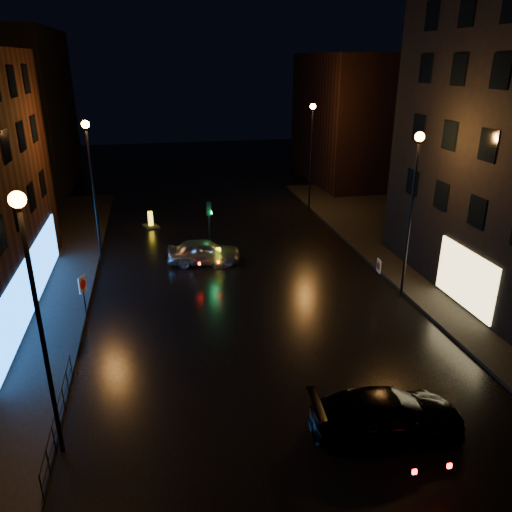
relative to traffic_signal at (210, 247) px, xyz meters
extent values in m
plane|color=black|center=(1.20, -14.00, -0.50)|extent=(120.00, 120.00, 0.00)
cube|color=black|center=(15.20, -6.00, -0.43)|extent=(12.00, 44.00, 0.15)
cube|color=black|center=(-14.80, 21.00, 6.50)|extent=(8.00, 16.00, 14.00)
cube|color=black|center=(16.20, 18.00, 5.50)|extent=(8.00, 14.00, 12.00)
cylinder|color=black|center=(-6.60, -16.00, 3.50)|extent=(0.14, 0.14, 8.00)
cylinder|color=black|center=(-6.60, -16.00, 7.50)|extent=(0.20, 0.20, 0.25)
sphere|color=orange|center=(-6.60, -16.00, 7.65)|extent=(0.44, 0.44, 0.44)
cylinder|color=black|center=(-6.60, 0.00, 3.50)|extent=(0.14, 0.14, 8.00)
cylinder|color=black|center=(-6.60, 0.00, 7.50)|extent=(0.20, 0.20, 0.25)
sphere|color=orange|center=(-6.60, 0.00, 7.65)|extent=(0.44, 0.44, 0.44)
cylinder|color=black|center=(9.00, -8.00, 3.50)|extent=(0.14, 0.14, 8.00)
cylinder|color=black|center=(9.00, -8.00, 7.50)|extent=(0.20, 0.20, 0.25)
sphere|color=orange|center=(9.00, -8.00, 7.65)|extent=(0.44, 0.44, 0.44)
cylinder|color=black|center=(9.00, 8.00, 3.50)|extent=(0.14, 0.14, 8.00)
cylinder|color=black|center=(9.00, 8.00, 7.50)|extent=(0.20, 0.20, 0.25)
sphere|color=orange|center=(9.00, 8.00, 7.65)|extent=(0.44, 0.44, 0.44)
cube|color=black|center=(0.00, 0.00, -0.44)|extent=(1.40, 2.40, 0.12)
cylinder|color=black|center=(0.00, 0.00, 0.90)|extent=(0.12, 0.12, 2.80)
cube|color=black|center=(0.00, 0.00, 2.50)|extent=(0.28, 0.22, 0.90)
cylinder|color=#0CFF59|center=(0.14, 0.00, 2.22)|extent=(0.05, 0.18, 0.18)
cylinder|color=black|center=(-6.80, -15.00, 0.47)|extent=(0.05, 6.00, 0.05)
cylinder|color=black|center=(-6.80, -15.00, 0.00)|extent=(0.04, 6.00, 0.04)
cylinder|color=black|center=(-6.80, -18.00, 0.00)|extent=(0.04, 0.04, 1.00)
cylinder|color=black|center=(-6.80, -15.00, 0.00)|extent=(0.04, 0.04, 1.00)
cylinder|color=black|center=(-6.80, -12.00, 0.00)|extent=(0.04, 0.04, 1.00)
imported|color=#A9ACB1|center=(-0.53, -1.40, 0.24)|extent=(4.48, 2.16, 1.48)
imported|color=black|center=(3.72, -17.30, 0.24)|extent=(5.23, 2.47, 1.47)
cube|color=black|center=(0.27, -1.88, -0.45)|extent=(1.05, 1.36, 0.10)
cube|color=#FFFC19|center=(0.27, -1.88, 0.06)|extent=(0.32, 0.24, 1.01)
cube|color=black|center=(0.27, -1.88, 0.06)|extent=(0.30, 0.09, 0.61)
cube|color=black|center=(-3.61, 6.34, -0.45)|extent=(1.31, 1.56, 0.11)
cube|color=yellow|center=(-3.61, 6.34, 0.11)|extent=(0.36, 0.30, 1.11)
cube|color=black|center=(-3.61, 6.34, 0.11)|extent=(0.32, 0.14, 0.67)
cylinder|color=black|center=(-6.70, -7.53, 0.62)|extent=(0.06, 0.06, 2.24)
cube|color=silver|center=(-6.70, -7.53, 1.43)|extent=(0.28, 0.53, 0.76)
cylinder|color=#B20C0C|center=(-6.67, -7.54, 1.43)|extent=(0.20, 0.42, 0.45)
cylinder|color=black|center=(7.70, -7.80, 0.49)|extent=(0.05, 0.05, 1.99)
cube|color=white|center=(7.70, -7.80, 1.22)|extent=(0.09, 0.50, 0.68)
cylinder|color=#B20C0C|center=(7.67, -7.80, 1.22)|extent=(0.06, 0.40, 0.40)
camera|label=1|loc=(-3.15, -29.33, 10.99)|focal=35.00mm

